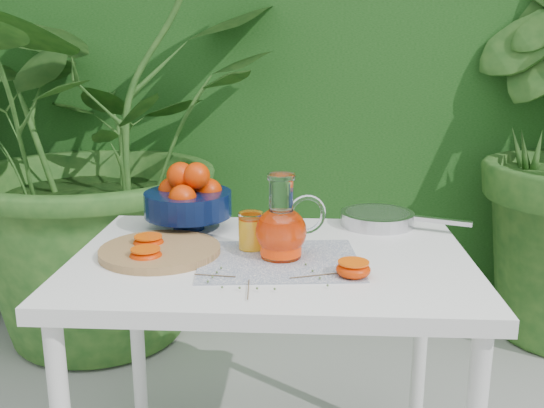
# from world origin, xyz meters

# --- Properties ---
(hedge_backdrop) EXTENTS (8.00, 1.65, 2.50)m
(hedge_backdrop) POSITION_xyz_m (0.06, 2.06, 1.19)
(hedge_backdrop) COLOR #184714
(hedge_backdrop) RESTS_ON ground
(potted_plant_left) EXTENTS (2.55, 2.55, 1.80)m
(potted_plant_left) POSITION_xyz_m (-0.90, 1.20, 0.90)
(potted_plant_left) COLOR #204E1B
(potted_plant_left) RESTS_ON ground
(white_table) EXTENTS (1.00, 0.70, 0.75)m
(white_table) POSITION_xyz_m (-0.09, 0.08, 0.67)
(white_table) COLOR white
(white_table) RESTS_ON ground
(placemat) EXTENTS (0.42, 0.34, 0.00)m
(placemat) POSITION_xyz_m (-0.07, 0.04, 0.75)
(placemat) COLOR #0D1F4B
(placemat) RESTS_ON white_table
(cutting_board) EXTENTS (0.40, 0.40, 0.02)m
(cutting_board) POSITION_xyz_m (-0.37, 0.07, 0.76)
(cutting_board) COLOR #A17448
(cutting_board) RESTS_ON white_table
(fruit_bowl) EXTENTS (0.26, 0.26, 0.20)m
(fruit_bowl) POSITION_xyz_m (-0.34, 0.31, 0.84)
(fruit_bowl) COLOR black
(fruit_bowl) RESTS_ON white_table
(juice_pitcher) EXTENTS (0.19, 0.16, 0.21)m
(juice_pitcher) POSITION_xyz_m (-0.06, 0.06, 0.83)
(juice_pitcher) COLOR white
(juice_pitcher) RESTS_ON white_table
(juice_tumbler) EXTENTS (0.07, 0.07, 0.10)m
(juice_tumbler) POSITION_xyz_m (-0.15, 0.12, 0.80)
(juice_tumbler) COLOR white
(juice_tumbler) RESTS_ON white_table
(saute_pan) EXTENTS (0.40, 0.28, 0.04)m
(saute_pan) POSITION_xyz_m (0.21, 0.37, 0.77)
(saute_pan) COLOR silver
(saute_pan) RESTS_ON white_table
(orange_halves) EXTENTS (0.60, 0.25, 0.04)m
(orange_halves) POSITION_xyz_m (-0.23, 0.02, 0.77)
(orange_halves) COLOR #D83B02
(orange_halves) RESTS_ON white_table
(thyme_sprigs) EXTENTS (0.34, 0.21, 0.01)m
(thyme_sprigs) POSITION_xyz_m (-0.10, -0.10, 0.76)
(thyme_sprigs) COLOR brown
(thyme_sprigs) RESTS_ON white_table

